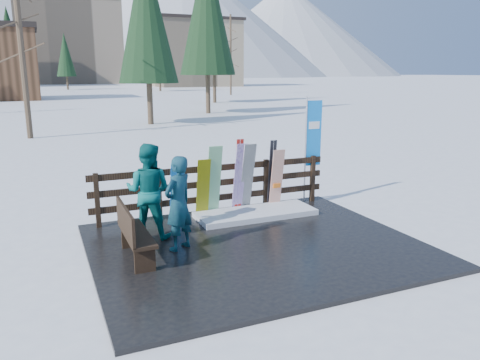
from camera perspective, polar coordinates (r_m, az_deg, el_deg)
name	(u,v)px	position (r m, az deg, el deg)	size (l,w,h in m)	color
ground	(256,248)	(8.96, 1.94, -8.27)	(700.00, 700.00, 0.00)	white
deck	(256,246)	(8.94, 1.94, -8.03)	(6.00, 5.00, 0.08)	black
fence	(215,185)	(10.68, -3.08, -0.60)	(5.60, 0.10, 1.15)	black
snow_patch	(256,213)	(10.58, 1.93, -4.08)	(2.70, 1.00, 0.12)	white
bench	(132,231)	(8.25, -13.00, -6.11)	(0.41, 1.50, 0.97)	black
snowboard_0	(177,191)	(10.19, -7.67, -1.36)	(0.30, 0.03, 1.35)	blue
snowboard_1	(214,181)	(10.40, -3.22, -0.12)	(0.31, 0.03, 1.65)	white
snowboard_2	(203,188)	(10.35, -4.53, -1.00)	(0.29, 0.03, 1.35)	#DFE004
snowboard_3	(239,178)	(10.62, -0.09, 0.22)	(0.25, 0.03, 1.66)	white
snowboard_4	(247,178)	(10.70, 0.87, 0.27)	(0.29, 0.03, 1.65)	black
snowboard_5	(277,179)	(11.05, 4.50, 0.14)	(0.29, 0.03, 1.44)	silver
ski_pair_a	(239,176)	(10.69, -0.14, 0.52)	(0.16, 0.19, 1.71)	red
ski_pair_b	(272,174)	(11.05, 3.89, 0.71)	(0.17, 0.17, 1.64)	black
rental_flag	(312,137)	(11.66, 8.74, 5.17)	(0.45, 0.04, 2.60)	silver
person_front	(178,203)	(8.49, -7.52, -2.84)	(0.63, 0.42, 1.74)	#15545A
person_back	(148,191)	(9.20, -11.10, -1.32)	(0.90, 0.70, 1.86)	#0A5D5D
resort_buildings	(52,43)	(123.20, -21.98, 15.23)	(73.00, 87.60, 22.60)	tan
trees	(110,51)	(55.60, -15.53, 14.91)	(41.90, 68.86, 12.21)	#382B1E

